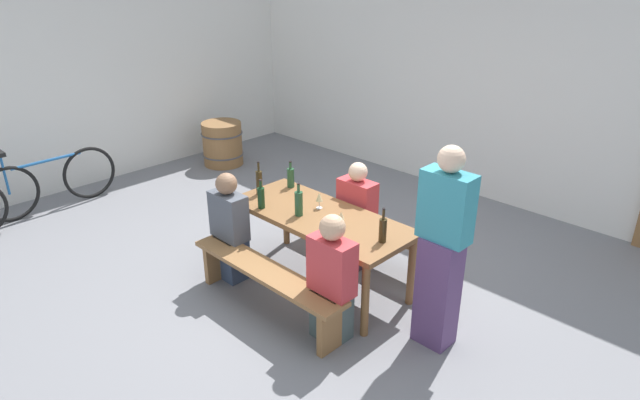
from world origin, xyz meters
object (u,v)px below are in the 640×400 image
bench_far (365,229)px  wine_glass_0 (341,217)px  wine_bottle_1 (261,197)px  wine_bottle_2 (259,182)px  wine_bottle_4 (299,203)px  seated_guest_near_0 (230,230)px  seated_guest_near_1 (332,281)px  standing_host (442,253)px  wine_bottle_0 (291,177)px  wine_glass_1 (319,197)px  tasting_table (320,223)px  wine_bottle_3 (383,230)px  wine_barrel (223,144)px  parked_bicycle_0 (50,182)px  bench_near (266,279)px  seated_guest_far_0 (357,218)px

bench_far → wine_glass_0: bearing=-66.5°
wine_bottle_1 → wine_bottle_2: wine_bottle_2 is taller
wine_bottle_4 → wine_bottle_1: bearing=-159.8°
wine_bottle_2 → seated_guest_near_0: 0.58m
seated_guest_near_1 → standing_host: 0.91m
wine_bottle_1 → wine_bottle_2: 0.34m
wine_bottle_2 → seated_guest_near_0: bearing=-81.1°
wine_bottle_0 → wine_glass_0: (1.02, -0.34, 0.00)m
seated_guest_near_1 → standing_host: standing_host is taller
wine_glass_0 → wine_glass_1: wine_glass_1 is taller
wine_bottle_1 → tasting_table: bearing=29.3°
wine_bottle_3 → wine_barrel: bearing=161.6°
wine_bottle_3 → standing_host: standing_host is taller
wine_bottle_0 → parked_bicycle_0: 3.32m
wine_bottle_2 → standing_host: 2.10m
wine_bottle_3 → parked_bicycle_0: wine_bottle_3 is taller
seated_guest_near_1 → wine_bottle_0: bearing=59.2°
wine_bottle_0 → seated_guest_near_1: bearing=-30.8°
bench_near → parked_bicycle_0: size_ratio=1.03×
parked_bicycle_0 → wine_bottle_3: bearing=-76.3°
wine_barrel → wine_glass_1: bearing=-21.1°
bench_far → wine_bottle_1: size_ratio=6.00×
bench_far → seated_guest_near_0: (-0.71, -1.22, 0.18)m
wine_bottle_3 → seated_guest_near_1: bearing=-100.4°
bench_far → wine_glass_0: (0.33, -0.75, 0.51)m
wine_glass_0 → parked_bicycle_0: wine_glass_0 is taller
seated_guest_near_0 → tasting_table: bearing=-52.9°
wine_glass_0 → seated_guest_near_1: seated_guest_near_1 is taller
wine_bottle_0 → wine_bottle_2: 0.37m
wine_bottle_2 → wine_glass_1: size_ratio=2.19×
standing_host → bench_near: bearing=28.5°
seated_guest_near_0 → wine_bottle_2: bearing=8.9°
tasting_table → bench_far: bearing=90.0°
seated_guest_near_0 → seated_guest_far_0: (0.71, 1.07, -0.00)m
wine_bottle_4 → wine_glass_1: wine_bottle_4 is taller
wine_glass_0 → seated_guest_far_0: (-0.33, 0.60, -0.33)m
wine_bottle_1 → seated_guest_far_0: seated_guest_far_0 is taller
tasting_table → standing_host: standing_host is taller
standing_host → seated_guest_near_1: bearing=40.7°
bench_near → wine_bottle_4: (-0.13, 0.54, 0.53)m
bench_near → bench_far: bearing=90.0°
bench_far → wine_barrel: (-3.47, 0.71, -0.02)m
wine_bottle_1 → wine_barrel: 3.45m
wine_glass_1 → parked_bicycle_0: size_ratio=0.10×
seated_guest_far_0 → wine_bottle_1: bearing=-31.9°
bench_far → standing_host: 1.55m
bench_near → wine_bottle_3: 1.14m
seated_guest_near_0 → standing_host: bearing=-74.5°
seated_guest_far_0 → parked_bicycle_0: seated_guest_far_0 is taller
seated_guest_near_0 → bench_far: bearing=-30.2°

